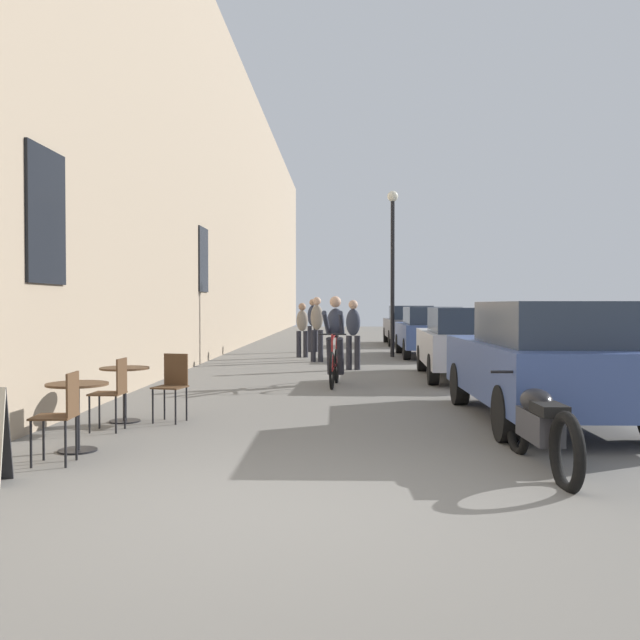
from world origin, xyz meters
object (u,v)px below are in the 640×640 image
at_px(parked_car_second, 465,342).
at_px(cafe_table_mid, 125,382).
at_px(pedestrian_mid, 317,325).
at_px(parked_car_nearest, 546,360).
at_px(cafe_chair_near_toward_street, 62,411).
at_px(cafe_chair_mid_toward_wall, 172,382).
at_px(pedestrian_near, 353,330).
at_px(pedestrian_furthest, 313,322).
at_px(parked_car_third, 429,331).
at_px(cafe_table_near, 77,402).
at_px(cafe_chair_mid_toward_street, 113,389).
at_px(cyclist_on_bicycle, 335,343).
at_px(parked_car_fourth, 409,324).
at_px(street_lamp, 393,252).
at_px(parked_motorcycle, 540,426).
at_px(pedestrian_far, 302,327).

bearing_deg(parked_car_second, cafe_table_mid, -134.10).
relative_size(pedestrian_mid, parked_car_nearest, 0.39).
height_order(cafe_chair_near_toward_street, cafe_chair_mid_toward_wall, same).
height_order(pedestrian_near, pedestrian_furthest, pedestrian_furthest).
distance_m(pedestrian_near, parked_car_third, 4.88).
xyz_separation_m(cafe_table_near, cafe_chair_mid_toward_wall, (0.53, 1.91, -0.00)).
bearing_deg(cafe_table_mid, pedestrian_near, 67.43).
bearing_deg(cafe_chair_mid_toward_street, cyclist_on_bicycle, 62.16).
relative_size(cafe_table_mid, cyclist_on_bicycle, 0.41).
bearing_deg(parked_car_fourth, street_lamp, -99.72).
bearing_deg(parked_motorcycle, parked_car_nearest, 73.09).
distance_m(cafe_chair_mid_toward_wall, cyclist_on_bicycle, 4.74).
relative_size(cafe_chair_mid_toward_street, parked_car_second, 0.21).
height_order(street_lamp, parked_car_nearest, street_lamp).
relative_size(cafe_table_mid, parked_car_second, 0.17).
distance_m(parked_car_nearest, parked_car_fourth, 17.74).
relative_size(cafe_table_mid, parked_car_third, 0.17).
distance_m(street_lamp, parked_car_second, 6.51).
bearing_deg(cafe_table_mid, pedestrian_far, 81.68).
height_order(street_lamp, parked_car_second, street_lamp).
xyz_separation_m(parked_car_second, parked_car_fourth, (-0.03, 12.31, 0.01)).
relative_size(cafe_table_near, cafe_table_mid, 1.00).
height_order(cafe_table_near, cyclist_on_bicycle, cyclist_on_bicycle).
relative_size(cafe_chair_near_toward_street, parked_car_fourth, 0.21).
xyz_separation_m(cafe_table_near, pedestrian_far, (1.56, 13.11, 0.38)).
distance_m(pedestrian_mid, parked_motorcycle, 12.43).
distance_m(parked_car_nearest, parked_car_third, 11.56).
height_order(cafe_chair_mid_toward_street, parked_car_nearest, parked_car_nearest).
relative_size(parked_car_second, parked_car_fourth, 1.00).
bearing_deg(cafe_chair_near_toward_street, cafe_chair_mid_toward_street, 92.83).
bearing_deg(pedestrian_mid, cyclist_on_bicycle, -84.02).
bearing_deg(parked_motorcycle, parked_car_fourth, 88.16).
bearing_deg(cafe_table_near, parked_car_nearest, 20.24).
relative_size(parked_car_third, parked_motorcycle, 1.94).
distance_m(cyclist_on_bicycle, pedestrian_mid, 5.43).
distance_m(parked_car_second, parked_motorcycle, 8.07).
height_order(cafe_chair_near_toward_street, parked_car_nearest, parked_car_nearest).
relative_size(cafe_table_mid, pedestrian_furthest, 0.42).
distance_m(pedestrian_far, parked_car_nearest, 11.76).
distance_m(cyclist_on_bicycle, pedestrian_far, 7.03).
distance_m(cafe_table_near, pedestrian_far, 13.20).
bearing_deg(pedestrian_near, pedestrian_far, 110.73).
xyz_separation_m(pedestrian_near, parked_motorcycle, (1.65, -9.88, -0.53)).
distance_m(cafe_chair_near_toward_street, cafe_chair_mid_toward_wall, 2.53).
relative_size(cafe_table_mid, pedestrian_far, 0.45).
distance_m(cyclist_on_bicycle, pedestrian_near, 3.16).
bearing_deg(parked_motorcycle, street_lamp, 91.78).
bearing_deg(cafe_chair_near_toward_street, parked_car_fourth, 75.57).
relative_size(cyclist_on_bicycle, parked_car_nearest, 0.39).
height_order(cafe_table_near, cafe_chair_mid_toward_wall, cafe_chair_mid_toward_wall).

